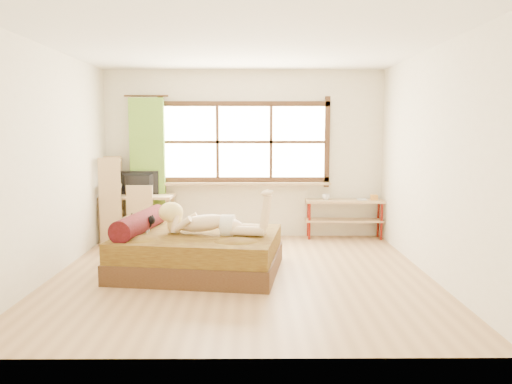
{
  "coord_description": "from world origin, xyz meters",
  "views": [
    {
      "loc": [
        0.14,
        -5.87,
        1.72
      ],
      "look_at": [
        0.18,
        0.2,
        0.98
      ],
      "focal_mm": 35.0,
      "sensor_mm": 36.0,
      "label": 1
    }
  ],
  "objects_px": {
    "woman": "(211,211)",
    "pipe_shelf": "(345,210)",
    "kitten": "(142,223)",
    "bed": "(196,251)",
    "desk": "(137,201)",
    "chair": "(138,213)",
    "bookshelf": "(111,199)"
  },
  "relations": [
    {
      "from": "woman",
      "to": "pipe_shelf",
      "type": "height_order",
      "value": "woman"
    },
    {
      "from": "kitten",
      "to": "bed",
      "type": "bearing_deg",
      "value": 0.58
    },
    {
      "from": "bed",
      "to": "desk",
      "type": "height_order",
      "value": "bed"
    },
    {
      "from": "chair",
      "to": "bookshelf",
      "type": "bearing_deg",
      "value": 149.84
    },
    {
      "from": "kitten",
      "to": "chair",
      "type": "height_order",
      "value": "chair"
    },
    {
      "from": "woman",
      "to": "kitten",
      "type": "distance_m",
      "value": 0.9
    },
    {
      "from": "pipe_shelf",
      "to": "bookshelf",
      "type": "relative_size",
      "value": 0.96
    },
    {
      "from": "woman",
      "to": "bookshelf",
      "type": "bearing_deg",
      "value": 142.06
    },
    {
      "from": "bed",
      "to": "pipe_shelf",
      "type": "relative_size",
      "value": 1.68
    },
    {
      "from": "bed",
      "to": "chair",
      "type": "bearing_deg",
      "value": 134.0
    },
    {
      "from": "bookshelf",
      "to": "bed",
      "type": "bearing_deg",
      "value": -61.13
    },
    {
      "from": "bed",
      "to": "woman",
      "type": "relative_size",
      "value": 1.58
    },
    {
      "from": "woman",
      "to": "bookshelf",
      "type": "distance_m",
      "value": 2.48
    },
    {
      "from": "desk",
      "to": "bookshelf",
      "type": "height_order",
      "value": "bookshelf"
    },
    {
      "from": "woman",
      "to": "chair",
      "type": "distance_m",
      "value": 1.95
    },
    {
      "from": "bed",
      "to": "desk",
      "type": "relative_size",
      "value": 1.82
    },
    {
      "from": "chair",
      "to": "pipe_shelf",
      "type": "xyz_separation_m",
      "value": [
        3.23,
        0.49,
        -0.04
      ]
    },
    {
      "from": "woman",
      "to": "chair",
      "type": "relative_size",
      "value": 1.49
    },
    {
      "from": "bookshelf",
      "to": "pipe_shelf",
      "type": "bearing_deg",
      "value": -9.25
    },
    {
      "from": "woman",
      "to": "kitten",
      "type": "relative_size",
      "value": 4.67
    },
    {
      "from": "kitten",
      "to": "chair",
      "type": "relative_size",
      "value": 0.32
    },
    {
      "from": "pipe_shelf",
      "to": "bookshelf",
      "type": "xyz_separation_m",
      "value": [
        -3.71,
        -0.19,
        0.21
      ]
    },
    {
      "from": "woman",
      "to": "kitten",
      "type": "xyz_separation_m",
      "value": [
        -0.87,
        0.15,
        -0.17
      ]
    },
    {
      "from": "kitten",
      "to": "chair",
      "type": "xyz_separation_m",
      "value": [
        -0.35,
        1.34,
        -0.09
      ]
    },
    {
      "from": "pipe_shelf",
      "to": "chair",
      "type": "bearing_deg",
      "value": -169.44
    },
    {
      "from": "bed",
      "to": "pipe_shelf",
      "type": "xyz_separation_m",
      "value": [
        2.2,
        1.92,
        0.2
      ]
    },
    {
      "from": "woman",
      "to": "pipe_shelf",
      "type": "bearing_deg",
      "value": 53.11
    },
    {
      "from": "desk",
      "to": "bookshelf",
      "type": "bearing_deg",
      "value": -168.21
    },
    {
      "from": "bed",
      "to": "woman",
      "type": "distance_m",
      "value": 0.55
    },
    {
      "from": "desk",
      "to": "bed",
      "type": "bearing_deg",
      "value": -56.44
    },
    {
      "from": "bed",
      "to": "kitten",
      "type": "relative_size",
      "value": 7.38
    },
    {
      "from": "kitten",
      "to": "pipe_shelf",
      "type": "bearing_deg",
      "value": 40.95
    }
  ]
}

